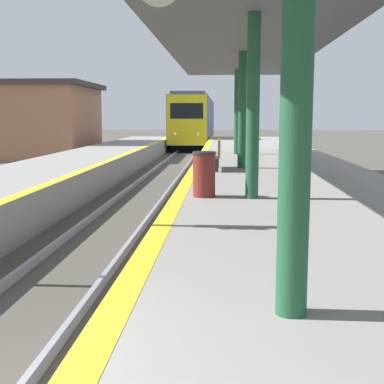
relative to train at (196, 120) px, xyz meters
The scene contains 4 objects.
train is the anchor object (origin of this frame).
station_canopy 35.36m from the train, 84.93° to the right, with size 4.57×25.09×3.77m.
trash_bin 38.20m from the train, 86.74° to the right, with size 0.47×0.47×0.91m.
bench 32.63m from the train, 85.95° to the right, with size 0.44×1.81×0.92m.
Camera 1 is at (2.56, -2.99, 2.58)m, focal length 50.00 mm.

